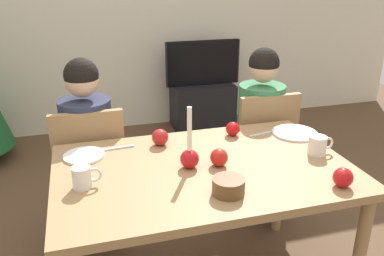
{
  "coord_description": "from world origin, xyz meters",
  "views": [
    {
      "loc": [
        -0.53,
        -1.64,
        1.63
      ],
      "look_at": [
        0.0,
        0.2,
        0.87
      ],
      "focal_mm": 37.78,
      "sensor_mm": 36.0,
      "label": 1
    }
  ],
  "objects": [
    {
      "name": "back_wall",
      "position": [
        0.0,
        2.6,
        1.3
      ],
      "size": [
        6.4,
        0.1,
        2.6
      ],
      "primitive_type": "cube",
      "color": "beige",
      "rests_on": "ground"
    },
    {
      "name": "bowl_walnuts",
      "position": [
        0.02,
        -0.27,
        0.78
      ],
      "size": [
        0.14,
        0.14,
        0.07
      ],
      "primitive_type": "cylinder",
      "color": "brown",
      "rests_on": "dining_table"
    },
    {
      "name": "apple_far_edge",
      "position": [
        0.07,
        -0.01,
        0.79
      ],
      "size": [
        0.09,
        0.09,
        0.09
      ],
      "primitive_type": "sphere",
      "color": "red",
      "rests_on": "dining_table"
    },
    {
      "name": "apple_near_candle",
      "position": [
        -0.15,
        0.3,
        0.79
      ],
      "size": [
        0.09,
        0.09,
        0.09
      ],
      "primitive_type": "sphere",
      "color": "#AE1D1E",
      "rests_on": "dining_table"
    },
    {
      "name": "tv_stand",
      "position": [
        0.72,
        2.3,
        0.24
      ],
      "size": [
        0.64,
        0.4,
        0.48
      ],
      "primitive_type": "cube",
      "color": "black",
      "rests_on": "ground"
    },
    {
      "name": "apple_by_right_mug",
      "position": [
        0.27,
        0.32,
        0.79
      ],
      "size": [
        0.08,
        0.08,
        0.08
      ],
      "primitive_type": "sphere",
      "color": "red",
      "rests_on": "dining_table"
    },
    {
      "name": "plate_left",
      "position": [
        -0.54,
        0.27,
        0.76
      ],
      "size": [
        0.2,
        0.2,
        0.01
      ],
      "primitive_type": "cylinder",
      "color": "white",
      "rests_on": "dining_table"
    },
    {
      "name": "mug_left",
      "position": [
        -0.56,
        -0.05,
        0.8
      ],
      "size": [
        0.13,
        0.08,
        0.1
      ],
      "color": "silver",
      "rests_on": "dining_table"
    },
    {
      "name": "dining_table",
      "position": [
        0.0,
        0.0,
        0.67
      ],
      "size": [
        1.4,
        0.9,
        0.75
      ],
      "color": "#99754C",
      "rests_on": "ground"
    },
    {
      "name": "fork_left",
      "position": [
        -0.37,
        0.31,
        0.75
      ],
      "size": [
        0.18,
        0.03,
        0.01
      ],
      "primitive_type": "cube",
      "rotation": [
        0.0,
        0.0,
        0.08
      ],
      "color": "silver",
      "rests_on": "dining_table"
    },
    {
      "name": "person_right_child",
      "position": [
        0.6,
        0.64,
        0.57
      ],
      "size": [
        0.3,
        0.3,
        1.17
      ],
      "color": "#33384C",
      "rests_on": "ground"
    },
    {
      "name": "chair_right",
      "position": [
        0.6,
        0.61,
        0.51
      ],
      "size": [
        0.4,
        0.4,
        0.9
      ],
      "color": "#99754C",
      "rests_on": "ground"
    },
    {
      "name": "apple_by_left_plate",
      "position": [
        0.52,
        -0.35,
        0.79
      ],
      "size": [
        0.09,
        0.09,
        0.09
      ],
      "primitive_type": "sphere",
      "color": "red",
      "rests_on": "dining_table"
    },
    {
      "name": "person_left_child",
      "position": [
        -0.52,
        0.64,
        0.57
      ],
      "size": [
        0.3,
        0.3,
        1.17
      ],
      "color": "#33384C",
      "rests_on": "ground"
    },
    {
      "name": "chair_left",
      "position": [
        -0.52,
        0.61,
        0.51
      ],
      "size": [
        0.4,
        0.4,
        0.9
      ],
      "color": "#99754C",
      "rests_on": "ground"
    },
    {
      "name": "tv",
      "position": [
        0.72,
        2.3,
        0.71
      ],
      "size": [
        0.79,
        0.05,
        0.46
      ],
      "color": "black",
      "rests_on": "tv_stand"
    },
    {
      "name": "fork_right",
      "position": [
        0.44,
        0.28,
        0.75
      ],
      "size": [
        0.18,
        0.05,
        0.01
      ],
      "primitive_type": "cube",
      "rotation": [
        0.0,
        0.0,
        0.21
      ],
      "color": "silver",
      "rests_on": "dining_table"
    },
    {
      "name": "mug_right",
      "position": [
        0.59,
        -0.03,
        0.8
      ],
      "size": [
        0.14,
        0.09,
        0.1
      ],
      "color": "silver",
      "rests_on": "dining_table"
    },
    {
      "name": "plate_right",
      "position": [
        0.62,
        0.24,
        0.76
      ],
      "size": [
        0.25,
        0.25,
        0.01
      ],
      "primitive_type": "cylinder",
      "color": "silver",
      "rests_on": "dining_table"
    },
    {
      "name": "candle_centerpiece",
      "position": [
        -0.07,
        0.01,
        0.81
      ],
      "size": [
        0.09,
        0.09,
        0.3
      ],
      "color": "red",
      "rests_on": "dining_table"
    }
  ]
}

